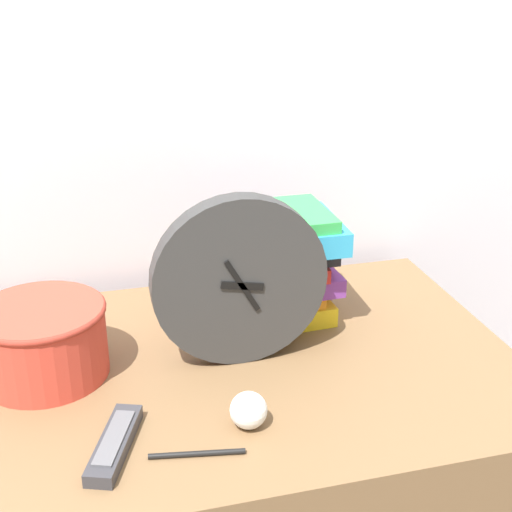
{
  "coord_description": "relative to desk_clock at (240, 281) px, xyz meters",
  "views": [
    {
      "loc": [
        -0.2,
        -0.69,
        1.36
      ],
      "look_at": [
        0.09,
        0.4,
        0.88
      ],
      "focal_mm": 50.0,
      "sensor_mm": 36.0,
      "label": 1
    }
  ],
  "objects": [
    {
      "name": "wall_back",
      "position": [
        -0.04,
        0.39,
        0.33
      ],
      "size": [
        6.0,
        0.04,
        2.4
      ],
      "color": "silver",
      "rests_on": "ground_plane"
    },
    {
      "name": "pen",
      "position": [
        -0.12,
        -0.23,
        -0.14
      ],
      "size": [
        0.13,
        0.03,
        0.01
      ],
      "color": "black",
      "rests_on": "desk"
    },
    {
      "name": "book_stack",
      "position": [
        0.09,
        0.12,
        -0.03
      ],
      "size": [
        0.26,
        0.2,
        0.22
      ],
      "color": "yellow",
      "rests_on": "desk"
    },
    {
      "name": "tv_remote",
      "position": [
        -0.23,
        -0.19,
        -0.14
      ],
      "size": [
        0.09,
        0.17,
        0.02
      ],
      "color": "#333338",
      "rests_on": "desk"
    },
    {
      "name": "crumpled_paper_ball",
      "position": [
        -0.03,
        -0.19,
        -0.12
      ],
      "size": [
        0.06,
        0.06,
        0.06
      ],
      "color": "white",
      "rests_on": "desk"
    },
    {
      "name": "desk_clock",
      "position": [
        0.0,
        0.0,
        0.0
      ],
      "size": [
        0.29,
        0.04,
        0.29
      ],
      "color": "#333333",
      "rests_on": "desk"
    },
    {
      "name": "basket",
      "position": [
        -0.32,
        0.03,
        -0.08
      ],
      "size": [
        0.21,
        0.21,
        0.12
      ],
      "color": "#C63D2D",
      "rests_on": "desk"
    }
  ]
}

